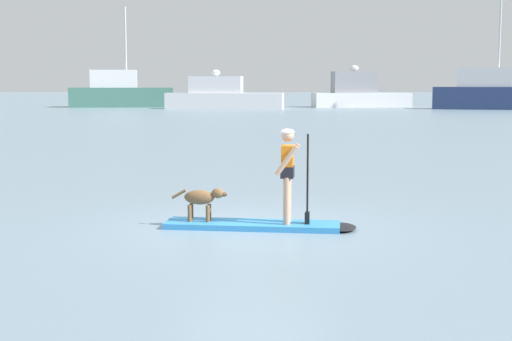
{
  "coord_description": "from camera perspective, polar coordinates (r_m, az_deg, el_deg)",
  "views": [
    {
      "loc": [
        0.88,
        -12.57,
        2.53
      ],
      "look_at": [
        0.0,
        1.0,
        0.9
      ],
      "focal_mm": 50.93,
      "sensor_mm": 36.0,
      "label": 1
    }
  ],
  "objects": [
    {
      "name": "dog",
      "position": [
        12.91,
        -4.26,
        -2.21
      ],
      "size": [
        1.01,
        0.25,
        0.6
      ],
      "color": "brown",
      "rests_on": "paddleboard"
    },
    {
      "name": "person_paddler",
      "position": [
        12.62,
        2.56,
        0.13
      ],
      "size": [
        0.62,
        0.49,
        1.66
      ],
      "color": "tan",
      "rests_on": "paddleboard"
    },
    {
      "name": "moored_boat_far_starboard",
      "position": [
        79.11,
        8.08,
        5.98
      ],
      "size": [
        10.78,
        4.75,
        4.46
      ],
      "color": "white",
      "rests_on": "ground_plane"
    },
    {
      "name": "moored_boat_port",
      "position": [
        73.1,
        -2.67,
        5.83
      ],
      "size": [
        11.83,
        3.05,
        3.9
      ],
      "color": "white",
      "rests_on": "ground_plane"
    },
    {
      "name": "ground_plane",
      "position": [
        12.85,
        -0.29,
        -4.52
      ],
      "size": [
        400.0,
        400.0,
        0.0
      ],
      "primitive_type": "plane",
      "color": "gray"
    },
    {
      "name": "paddleboard",
      "position": [
        12.82,
        0.72,
        -4.32
      ],
      "size": [
        3.4,
        0.92,
        0.1
      ],
      "color": "#338CD8",
      "rests_on": "ground_plane"
    },
    {
      "name": "moored_boat_starboard",
      "position": [
        80.12,
        -10.64,
        6.02
      ],
      "size": [
        11.37,
        5.36,
        10.66
      ],
      "color": "#3F7266",
      "rests_on": "ground_plane"
    },
    {
      "name": "moored_boat_outer",
      "position": [
        75.29,
        17.89,
        5.8
      ],
      "size": [
        11.58,
        5.23,
        13.1
      ],
      "color": "navy",
      "rests_on": "ground_plane"
    }
  ]
}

